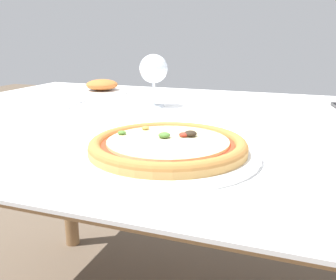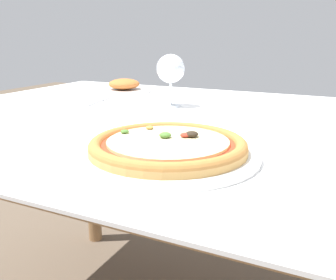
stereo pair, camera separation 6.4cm
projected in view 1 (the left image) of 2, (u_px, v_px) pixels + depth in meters
The scene contains 5 objects.
dining_table at pixel (162, 146), 0.97m from camera, with size 1.42×1.06×0.72m.
pizza_plate at pixel (168, 147), 0.64m from camera, with size 0.32×0.32×0.04m.
fork at pixel (76, 103), 1.14m from camera, with size 0.06×0.17×0.00m.
wine_glass_far_left at pixel (154, 70), 1.07m from camera, with size 0.08×0.08×0.15m.
side_plate at pixel (102, 88), 1.35m from camera, with size 0.20×0.20×0.05m.
Camera 1 is at (0.33, -0.87, 0.93)m, focal length 40.00 mm.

